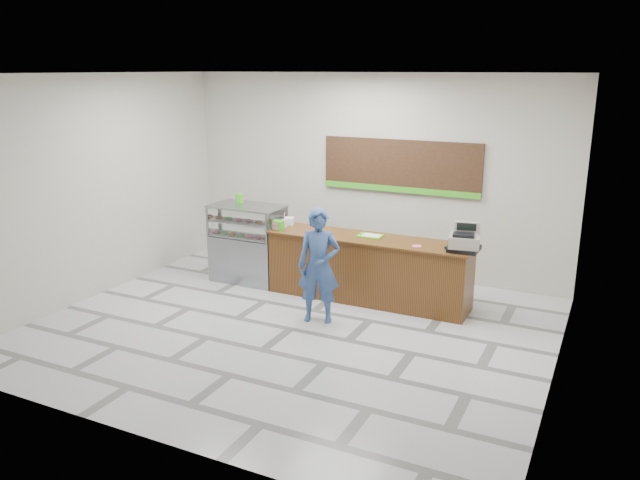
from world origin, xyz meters
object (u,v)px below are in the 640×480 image
at_px(sales_counter, 368,269).
at_px(display_case, 248,243).
at_px(serving_tray, 370,236).
at_px(customer, 319,266).
at_px(cash_register, 465,240).

relative_size(sales_counter, display_case, 2.45).
relative_size(serving_tray, customer, 0.23).
bearing_deg(display_case, serving_tray, 1.80).
height_order(serving_tray, customer, customer).
height_order(cash_register, serving_tray, cash_register).
bearing_deg(display_case, cash_register, -0.94).
bearing_deg(customer, sales_counter, 55.84).
bearing_deg(sales_counter, cash_register, -2.34).
bearing_deg(serving_tray, sales_counter, -90.66).
xyz_separation_m(display_case, serving_tray, (2.22, 0.07, 0.36)).
relative_size(cash_register, customer, 0.30).
xyz_separation_m(display_case, cash_register, (3.72, -0.06, 0.50)).
distance_m(sales_counter, serving_tray, 0.53).
distance_m(cash_register, serving_tray, 1.51).
relative_size(sales_counter, serving_tray, 8.39).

